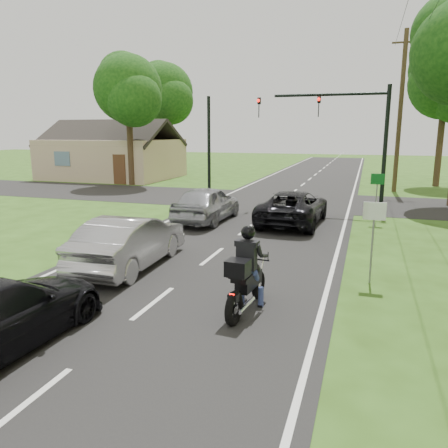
{
  "coord_description": "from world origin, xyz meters",
  "views": [
    {
      "loc": [
        4.45,
        -8.42,
        3.85
      ],
      "look_at": [
        0.72,
        3.0,
        1.3
      ],
      "focal_mm": 35.0,
      "sensor_mm": 36.0,
      "label": 1
    }
  ],
  "objects_px": {
    "dark_suv": "(293,207)",
    "silver_suv": "(207,203)",
    "silver_sedan": "(130,242)",
    "traffic_signal": "(346,125)",
    "utility_pole_far": "(400,112)",
    "sign_green": "(377,186)",
    "motorcycle_rider": "(246,278)",
    "sign_white": "(374,223)"
  },
  "relations": [
    {
      "from": "silver_sedan",
      "to": "sign_green",
      "type": "xyz_separation_m",
      "value": [
        6.78,
        8.72,
        0.84
      ]
    },
    {
      "from": "silver_sedan",
      "to": "traffic_signal",
      "type": "xyz_separation_m",
      "value": [
        5.22,
        11.73,
        3.37
      ]
    },
    {
      "from": "motorcycle_rider",
      "to": "silver_sedan",
      "type": "height_order",
      "value": "motorcycle_rider"
    },
    {
      "from": "motorcycle_rider",
      "to": "silver_sedan",
      "type": "xyz_separation_m",
      "value": [
        -4.01,
        2.04,
        0.0
      ]
    },
    {
      "from": "sign_green",
      "to": "silver_suv",
      "type": "bearing_deg",
      "value": -165.26
    },
    {
      "from": "motorcycle_rider",
      "to": "sign_white",
      "type": "bearing_deg",
      "value": 52.15
    },
    {
      "from": "silver_suv",
      "to": "utility_pole_far",
      "type": "xyz_separation_m",
      "value": [
        8.27,
        12.85,
        4.29
      ]
    },
    {
      "from": "motorcycle_rider",
      "to": "silver_sedan",
      "type": "bearing_deg",
      "value": 158.06
    },
    {
      "from": "traffic_signal",
      "to": "utility_pole_far",
      "type": "bearing_deg",
      "value": 70.32
    },
    {
      "from": "sign_white",
      "to": "sign_green",
      "type": "bearing_deg",
      "value": 88.57
    },
    {
      "from": "dark_suv",
      "to": "sign_white",
      "type": "relative_size",
      "value": 2.41
    },
    {
      "from": "sign_white",
      "to": "traffic_signal",
      "type": "bearing_deg",
      "value": 97.05
    },
    {
      "from": "dark_suv",
      "to": "silver_sedan",
      "type": "distance_m",
      "value": 8.24
    },
    {
      "from": "motorcycle_rider",
      "to": "sign_green",
      "type": "relative_size",
      "value": 1.06
    },
    {
      "from": "silver_suv",
      "to": "sign_green",
      "type": "distance_m",
      "value": 7.26
    },
    {
      "from": "traffic_signal",
      "to": "sign_green",
      "type": "height_order",
      "value": "traffic_signal"
    },
    {
      "from": "traffic_signal",
      "to": "sign_white",
      "type": "height_order",
      "value": "traffic_signal"
    },
    {
      "from": "silver_sedan",
      "to": "traffic_signal",
      "type": "height_order",
      "value": "traffic_signal"
    },
    {
      "from": "silver_suv",
      "to": "sign_white",
      "type": "relative_size",
      "value": 2.15
    },
    {
      "from": "motorcycle_rider",
      "to": "traffic_signal",
      "type": "bearing_deg",
      "value": 90.07
    },
    {
      "from": "silver_sedan",
      "to": "traffic_signal",
      "type": "relative_size",
      "value": 0.71
    },
    {
      "from": "utility_pole_far",
      "to": "sign_green",
      "type": "height_order",
      "value": "utility_pole_far"
    },
    {
      "from": "silver_sedan",
      "to": "utility_pole_far",
      "type": "bearing_deg",
      "value": -114.37
    },
    {
      "from": "silver_suv",
      "to": "traffic_signal",
      "type": "distance_m",
      "value": 8.0
    },
    {
      "from": "motorcycle_rider",
      "to": "sign_green",
      "type": "bearing_deg",
      "value": 80.65
    },
    {
      "from": "utility_pole_far",
      "to": "sign_green",
      "type": "xyz_separation_m",
      "value": [
        -1.3,
        -11.02,
        -3.49
      ]
    },
    {
      "from": "dark_suv",
      "to": "sign_green",
      "type": "relative_size",
      "value": 2.41
    },
    {
      "from": "dark_suv",
      "to": "silver_suv",
      "type": "distance_m",
      "value": 3.71
    },
    {
      "from": "silver_sedan",
      "to": "sign_green",
      "type": "height_order",
      "value": "sign_green"
    },
    {
      "from": "motorcycle_rider",
      "to": "silver_suv",
      "type": "xyz_separation_m",
      "value": [
        -4.2,
        8.93,
        0.03
      ]
    },
    {
      "from": "silver_sedan",
      "to": "sign_white",
      "type": "relative_size",
      "value": 2.15
    },
    {
      "from": "silver_sedan",
      "to": "utility_pole_far",
      "type": "height_order",
      "value": "utility_pole_far"
    },
    {
      "from": "dark_suv",
      "to": "sign_white",
      "type": "xyz_separation_m",
      "value": [
        3.11,
        -6.76,
        0.88
      ]
    },
    {
      "from": "dark_suv",
      "to": "silver_suv",
      "type": "height_order",
      "value": "silver_suv"
    },
    {
      "from": "silver_suv",
      "to": "motorcycle_rider",
      "type": "bearing_deg",
      "value": 116.51
    },
    {
      "from": "dark_suv",
      "to": "traffic_signal",
      "type": "height_order",
      "value": "traffic_signal"
    },
    {
      "from": "dark_suv",
      "to": "traffic_signal",
      "type": "distance_m",
      "value": 5.73
    },
    {
      "from": "motorcycle_rider",
      "to": "silver_suv",
      "type": "height_order",
      "value": "motorcycle_rider"
    },
    {
      "from": "motorcycle_rider",
      "to": "silver_suv",
      "type": "relative_size",
      "value": 0.49
    },
    {
      "from": "motorcycle_rider",
      "to": "traffic_signal",
      "type": "xyz_separation_m",
      "value": [
        1.21,
        13.78,
        3.38
      ]
    },
    {
      "from": "motorcycle_rider",
      "to": "dark_suv",
      "type": "distance_m",
      "value": 9.53
    },
    {
      "from": "motorcycle_rider",
      "to": "utility_pole_far",
      "type": "bearing_deg",
      "value": 84.5
    }
  ]
}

